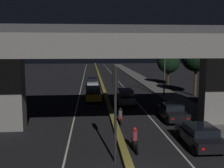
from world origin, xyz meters
name	(u,v)px	position (x,y,z in m)	size (l,w,h in m)	color
lane_line_left_inner	(82,84)	(-3.45, 35.00, 0.00)	(0.12, 126.00, 0.00)	beige
lane_line_right_inner	(121,84)	(3.45, 35.00, 0.00)	(0.12, 126.00, 0.00)	beige
median_divider	(102,83)	(0.00, 35.00, 0.15)	(0.46, 126.00, 0.29)	olive
sidewalk_right	(158,89)	(8.39, 28.00, 0.08)	(2.84, 126.00, 0.17)	#5B5956
elevated_overpass	(115,49)	(0.00, 9.58, 6.17)	(23.41, 9.42, 8.05)	slate
traffic_light_left_of_median	(115,98)	(-0.63, 3.06, 3.62)	(0.30, 0.49, 5.33)	black
street_lamp	(162,63)	(6.93, 21.37, 4.42)	(2.66, 0.32, 7.34)	#2D2D30
car_black_lead	(199,135)	(4.98, 4.94, 0.73)	(2.03, 4.36, 1.40)	black
car_black_second	(172,112)	(5.12, 11.16, 0.76)	(1.95, 4.49, 1.47)	black
car_grey_third	(125,97)	(1.91, 17.94, 0.88)	(1.99, 4.09, 1.70)	#515459
car_taxi_yellow_lead_oncoming	(93,93)	(-1.62, 20.48, 0.86)	(1.98, 4.72, 1.63)	gold
car_silver_second_oncoming	(92,83)	(-1.67, 30.60, 0.83)	(1.94, 4.67, 1.62)	gray
motorcycle_black_filtering_near	(135,141)	(0.72, 4.52, 0.63)	(0.33, 1.88, 1.48)	black
motorcycle_red_filtering_mid	(120,117)	(0.51, 10.46, 0.58)	(0.34, 1.69, 1.34)	black
motorcycle_white_filtering_far	(115,101)	(0.69, 17.26, 0.59)	(0.33, 1.87, 1.39)	black
pedestrian_on_sidewalk	(205,109)	(7.89, 10.66, 1.07)	(0.37, 0.37, 1.79)	#2D261E
roadside_tree_kerbside_mid	(196,57)	(11.85, 22.49, 5.14)	(3.91, 3.91, 7.12)	#38281C
roadside_tree_kerbside_far	(168,62)	(11.43, 33.24, 3.94)	(3.86, 3.86, 5.89)	#2D2116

